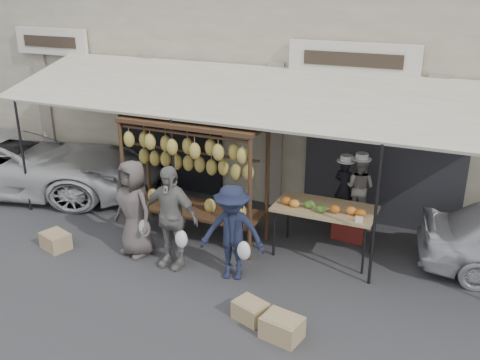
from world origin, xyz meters
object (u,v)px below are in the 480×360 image
object	(u,v)px
customer_left	(134,208)
crate_near_b	(282,328)
vendor_right	(359,187)
crate_near_a	(250,311)
vendor_left	(344,188)
produce_table	(324,209)
banana_rack	(192,157)
customer_right	(232,233)
crate_far	(56,241)
customer_mid	(170,217)
van	(3,147)

from	to	relation	value
customer_left	crate_near_b	bearing A→B (deg)	-3.84
vendor_right	crate_near_b	xyz separation A→B (m)	(-0.27, -3.24, -0.89)
crate_near_a	crate_near_b	xyz separation A→B (m)	(0.55, -0.21, 0.02)
vendor_left	vendor_right	distance (m)	0.28
produce_table	crate_near_a	world-z (taller)	produce_table
crate_near_a	customer_left	bearing A→B (deg)	159.21
banana_rack	crate_near_b	distance (m)	3.56
vendor_right	customer_right	size ratio (longest dim) A/B	0.71
produce_table	customer_right	distance (m)	1.70
produce_table	crate_far	bearing A→B (deg)	-159.18
vendor_left	customer_right	world-z (taller)	customer_right
vendor_right	customer_left	distance (m)	3.96
crate_far	customer_left	bearing A→B (deg)	17.28
vendor_right	customer_right	distance (m)	2.60
produce_table	crate_near_b	size ratio (longest dim) A/B	3.29
customer_mid	customer_right	size ratio (longest dim) A/B	1.11
crate_near_a	van	size ratio (longest dim) A/B	0.09
produce_table	vendor_left	world-z (taller)	vendor_left
customer_right	crate_far	xyz separation A→B (m)	(-3.29, -0.40, -0.64)
customer_mid	crate_near_b	size ratio (longest dim) A/B	3.41
customer_mid	customer_right	world-z (taller)	customer_mid
customer_left	van	size ratio (longest dim) A/B	0.36
customer_left	crate_far	world-z (taller)	customer_left
banana_rack	vendor_right	world-z (taller)	banana_rack
customer_right	customer_mid	bearing A→B (deg)	169.74
banana_rack	crate_near_a	bearing A→B (deg)	-44.63
van	crate_near_a	bearing A→B (deg)	-123.31
vendor_right	crate_near_b	size ratio (longest dim) A/B	2.18
crate_far	vendor_left	bearing A→B (deg)	28.98
customer_right	van	bearing A→B (deg)	154.61
vendor_right	crate_far	distance (m)	5.49
banana_rack	van	distance (m)	5.08
customer_right	crate_near_b	size ratio (longest dim) A/B	3.07
customer_right	van	xyz separation A→B (m)	(-6.26, 1.39, 0.20)
banana_rack	customer_mid	size ratio (longest dim) A/B	1.48
customer_mid	crate_near_b	distance (m)	2.69
customer_mid	crate_far	size ratio (longest dim) A/B	3.56
banana_rack	customer_mid	xyz separation A→B (m)	(0.14, -1.03, -0.70)
customer_left	customer_mid	distance (m)	0.78
banana_rack	van	xyz separation A→B (m)	(-5.03, 0.41, -0.58)
vendor_right	crate_near_a	world-z (taller)	vendor_right
vendor_left	crate_near_a	world-z (taller)	vendor_left
crate_near_b	crate_far	xyz separation A→B (m)	(-4.54, 0.74, -0.01)
vendor_right	van	distance (m)	7.81
banana_rack	customer_right	size ratio (longest dim) A/B	1.64
vendor_right	crate_far	bearing A→B (deg)	38.49
vendor_left	van	distance (m)	7.55
crate_far	van	distance (m)	3.57
customer_left	customer_mid	bearing A→B (deg)	9.91
vendor_left	customer_left	size ratio (longest dim) A/B	0.64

